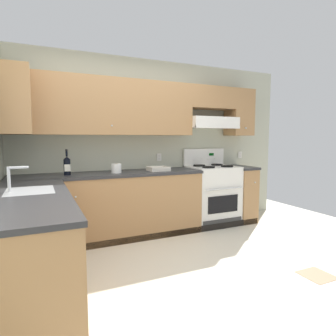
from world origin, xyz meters
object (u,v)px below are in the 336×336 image
object	(u,v)px
stove	(212,194)
bowl	(158,169)
wine_bottle	(67,165)
paper_towel_roll	(116,168)

from	to	relation	value
stove	bowl	world-z (taller)	stove
stove	wine_bottle	xyz separation A→B (m)	(-2.20, -0.03, 0.56)
bowl	paper_towel_roll	xyz separation A→B (m)	(-0.61, 0.00, 0.04)
wine_bottle	bowl	bearing A→B (deg)	-1.48
stove	bowl	size ratio (longest dim) A/B	4.17
bowl	wine_bottle	bearing A→B (deg)	178.52
stove	paper_towel_roll	distance (m)	1.65
wine_bottle	paper_towel_roll	size ratio (longest dim) A/B	2.46
wine_bottle	paper_towel_roll	world-z (taller)	wine_bottle
wine_bottle	bowl	size ratio (longest dim) A/B	1.14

